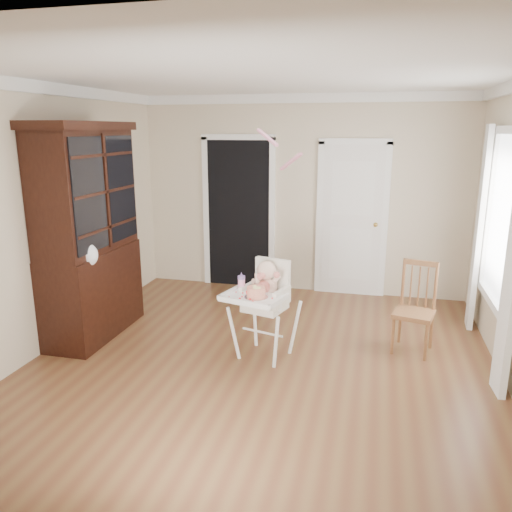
% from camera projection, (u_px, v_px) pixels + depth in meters
% --- Properties ---
extents(floor, '(5.00, 5.00, 0.00)m').
position_uv_depth(floor, '(260.00, 366.00, 4.87)').
color(floor, brown).
rests_on(floor, ground).
extents(ceiling, '(5.00, 5.00, 0.00)m').
position_uv_depth(ceiling, '(260.00, 74.00, 4.20)').
color(ceiling, white).
rests_on(ceiling, wall_back).
extents(wall_back, '(4.50, 0.00, 4.50)m').
position_uv_depth(wall_back, '(302.00, 196.00, 6.89)').
color(wall_back, beige).
rests_on(wall_back, floor).
extents(wall_left, '(0.00, 5.00, 5.00)m').
position_uv_depth(wall_left, '(44.00, 220.00, 5.06)').
color(wall_left, beige).
rests_on(wall_left, floor).
extents(crown_molding, '(4.50, 5.00, 0.12)m').
position_uv_depth(crown_molding, '(260.00, 81.00, 4.22)').
color(crown_molding, white).
rests_on(crown_molding, ceiling).
extents(doorway, '(1.06, 0.05, 2.22)m').
position_uv_depth(doorway, '(239.00, 211.00, 7.14)').
color(doorway, black).
rests_on(doorway, wall_back).
extents(closet_door, '(0.96, 0.09, 2.13)m').
position_uv_depth(closet_door, '(352.00, 221.00, 6.79)').
color(closet_door, white).
rests_on(closet_door, wall_back).
extents(window_right, '(0.13, 1.84, 2.30)m').
position_uv_depth(window_right, '(499.00, 232.00, 4.81)').
color(window_right, white).
rests_on(window_right, wall_right).
extents(high_chair, '(0.74, 0.84, 1.01)m').
position_uv_depth(high_chair, '(265.00, 298.00, 4.94)').
color(high_chair, white).
rests_on(high_chair, floor).
extents(baby, '(0.28, 0.26, 0.44)m').
position_uv_depth(baby, '(266.00, 283.00, 4.92)').
color(baby, beige).
rests_on(baby, high_chair).
extents(cake, '(0.23, 0.23, 0.11)m').
position_uv_depth(cake, '(256.00, 292.00, 4.69)').
color(cake, silver).
rests_on(cake, high_chair).
extents(sippy_cup, '(0.07, 0.07, 0.18)m').
position_uv_depth(sippy_cup, '(241.00, 282.00, 4.92)').
color(sippy_cup, pink).
rests_on(sippy_cup, high_chair).
extents(china_cabinet, '(0.61, 1.38, 2.32)m').
position_uv_depth(china_cabinet, '(88.00, 233.00, 5.37)').
color(china_cabinet, black).
rests_on(china_cabinet, floor).
extents(dining_chair, '(0.46, 0.46, 0.94)m').
position_uv_depth(dining_chair, '(415.00, 310.00, 5.13)').
color(dining_chair, brown).
rests_on(dining_chair, floor).
extents(streamer, '(0.29, 0.43, 0.15)m').
position_uv_depth(streamer, '(267.00, 137.00, 4.42)').
color(streamer, pink).
rests_on(streamer, ceiling).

